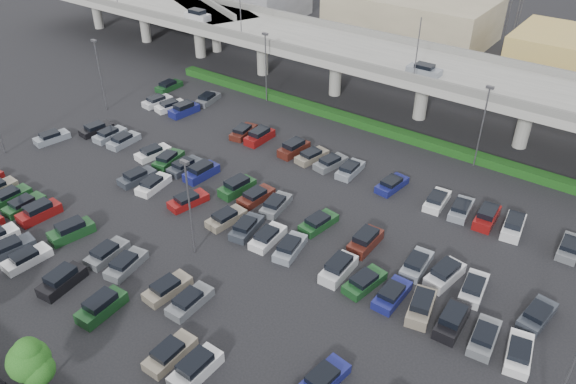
{
  "coord_description": "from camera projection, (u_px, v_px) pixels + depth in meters",
  "views": [
    {
      "loc": [
        32.23,
        -36.9,
        35.15
      ],
      "look_at": [
        2.92,
        3.43,
        2.0
      ],
      "focal_mm": 35.0,
      "sensor_mm": 36.0,
      "label": 1
    }
  ],
  "objects": [
    {
      "name": "ground",
      "position": [
        247.0,
        213.0,
        60.1
      ],
      "size": [
        280.0,
        280.0,
        0.0
      ],
      "primitive_type": "plane",
      "color": "black"
    },
    {
      "name": "overpass",
      "position": [
        390.0,
        63.0,
        77.91
      ],
      "size": [
        150.0,
        13.0,
        15.8
      ],
      "color": "gray",
      "rests_on": "ground"
    },
    {
      "name": "hedge",
      "position": [
        363.0,
        123.0,
        76.63
      ],
      "size": [
        66.0,
        1.6,
        1.1
      ],
      "primitive_type": "cube",
      "color": "#153910",
      "rests_on": "ground"
    },
    {
      "name": "tree_row",
      "position": [
        16.0,
        352.0,
        39.94
      ],
      "size": [
        65.07,
        3.66,
        5.94
      ],
      "color": "#332316",
      "rests_on": "ground"
    },
    {
      "name": "parked_cars",
      "position": [
        229.0,
        217.0,
        58.4
      ],
      "size": [
        63.11,
        41.65,
        1.67
      ],
      "color": "silver",
      "rests_on": "ground"
    },
    {
      "name": "light_poles",
      "position": [
        227.0,
        144.0,
        60.01
      ],
      "size": [
        66.9,
        48.38,
        10.3
      ],
      "color": "#505055",
      "rests_on": "ground"
    },
    {
      "name": "distant_buildings",
      "position": [
        539.0,
        45.0,
        93.6
      ],
      "size": [
        138.0,
        24.0,
        9.0
      ],
      "color": "gray",
      "rests_on": "ground"
    }
  ]
}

